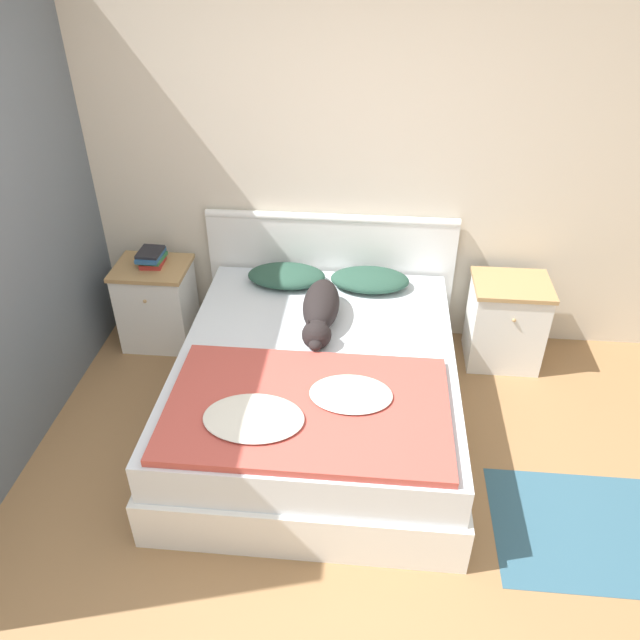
{
  "coord_description": "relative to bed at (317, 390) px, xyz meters",
  "views": [
    {
      "loc": [
        0.43,
        -1.78,
        2.7
      ],
      "look_at": [
        0.15,
        1.25,
        0.64
      ],
      "focal_mm": 35.0,
      "sensor_mm": 36.0,
      "label": 1
    }
  ],
  "objects": [
    {
      "name": "ground_plane",
      "position": [
        -0.15,
        -1.05,
        -0.26
      ],
      "size": [
        16.0,
        16.0,
        0.0
      ],
      "primitive_type": "plane",
      "color": "#997047"
    },
    {
      "name": "wall_back",
      "position": [
        -0.15,
        1.08,
        1.01
      ],
      "size": [
        9.0,
        0.06,
        2.55
      ],
      "color": "beige",
      "rests_on": "ground_plane"
    },
    {
      "name": "wall_side_left",
      "position": [
        -1.66,
        -0.0,
        1.01
      ],
      "size": [
        0.06,
        3.1,
        2.55
      ],
      "color": "slate",
      "rests_on": "ground_plane"
    },
    {
      "name": "bed",
      "position": [
        0.0,
        0.0,
        0.0
      ],
      "size": [
        1.64,
        1.96,
        0.54
      ],
      "color": "white",
      "rests_on": "ground_plane"
    },
    {
      "name": "headboard",
      "position": [
        0.0,
        1.0,
        0.23
      ],
      "size": [
        1.72,
        0.06,
        0.95
      ],
      "color": "white",
      "rests_on": "ground_plane"
    },
    {
      "name": "nightstand_left",
      "position": [
        -1.21,
        0.77,
        0.05
      ],
      "size": [
        0.5,
        0.42,
        0.62
      ],
      "color": "white",
      "rests_on": "ground_plane"
    },
    {
      "name": "nightstand_right",
      "position": [
        1.21,
        0.77,
        0.05
      ],
      "size": [
        0.5,
        0.42,
        0.62
      ],
      "color": "white",
      "rests_on": "ground_plane"
    },
    {
      "name": "pillow_left",
      "position": [
        -0.28,
        0.77,
        0.33
      ],
      "size": [
        0.52,
        0.32,
        0.11
      ],
      "color": "#284C3D",
      "rests_on": "bed"
    },
    {
      "name": "pillow_right",
      "position": [
        0.28,
        0.77,
        0.33
      ],
      "size": [
        0.52,
        0.32,
        0.11
      ],
      "color": "#284C3D",
      "rests_on": "bed"
    },
    {
      "name": "quilt",
      "position": [
        -0.01,
        -0.49,
        0.3
      ],
      "size": [
        1.43,
        0.89,
        0.07
      ],
      "color": "#BC4C42",
      "rests_on": "bed"
    },
    {
      "name": "dog",
      "position": [
        -0.01,
        0.31,
        0.37
      ],
      "size": [
        0.22,
        0.74,
        0.21
      ],
      "color": "black",
      "rests_on": "bed"
    },
    {
      "name": "book_stack",
      "position": [
        -1.21,
        0.79,
        0.41
      ],
      "size": [
        0.18,
        0.23,
        0.11
      ],
      "color": "#AD2D28",
      "rests_on": "nightstand_left"
    },
    {
      "name": "rug",
      "position": [
        1.47,
        -0.66,
        -0.26
      ],
      "size": [
        0.98,
        0.75,
        0.0
      ],
      "color": "#335B70",
      "rests_on": "ground_plane"
    }
  ]
}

